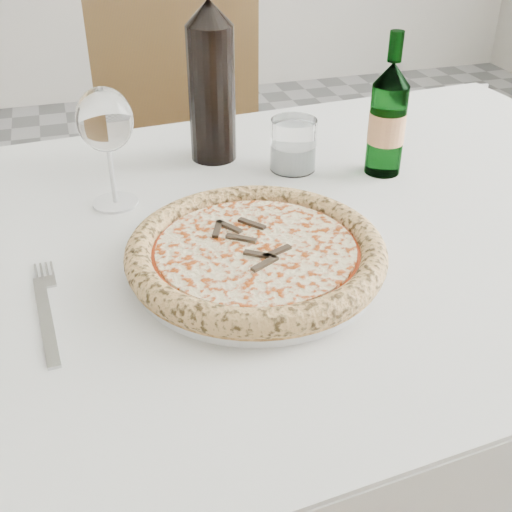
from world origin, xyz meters
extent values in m
cube|color=brown|center=(-0.07, 0.06, 0.73)|extent=(1.48, 0.92, 0.04)
cube|color=white|center=(-0.07, 0.06, 0.75)|extent=(1.54, 0.98, 0.01)
cube|color=white|center=(-0.07, 0.49, 0.64)|extent=(1.48, 0.01, 0.22)
cylinder|color=brown|center=(0.58, 0.40, 0.35)|extent=(0.06, 0.06, 0.71)
cube|color=brown|center=(-0.03, 0.70, 0.45)|extent=(0.48, 0.48, 0.04)
cube|color=brown|center=(0.00, 0.88, 0.70)|extent=(0.40, 0.12, 0.46)
cylinder|color=brown|center=(0.17, 0.83, 0.21)|extent=(0.04, 0.04, 0.43)
cylinder|color=brown|center=(0.10, 0.49, 0.21)|extent=(0.04, 0.04, 0.43)
cylinder|color=brown|center=(-0.17, 0.90, 0.21)|extent=(0.04, 0.04, 0.43)
cylinder|color=brown|center=(-0.24, 0.56, 0.21)|extent=(0.04, 0.04, 0.43)
cylinder|color=white|center=(-0.07, -0.04, 0.76)|extent=(0.30, 0.30, 0.01)
torus|color=white|center=(-0.07, -0.04, 0.77)|extent=(0.30, 0.30, 0.01)
cylinder|color=tan|center=(-0.07, -0.04, 0.78)|extent=(0.31, 0.31, 0.01)
torus|color=tan|center=(-0.07, -0.04, 0.78)|extent=(0.32, 0.32, 0.03)
cylinder|color=#C24520|center=(-0.07, -0.04, 0.78)|extent=(0.27, 0.27, 0.00)
cylinder|color=#FFE5AD|center=(-0.07, -0.04, 0.79)|extent=(0.25, 0.25, 0.00)
cube|color=#30261C|center=(-0.04, -0.04, 0.79)|extent=(0.04, 0.01, 0.00)
cube|color=#30261C|center=(-0.04, 0.00, 0.79)|extent=(0.03, 0.04, 0.00)
cube|color=#30261C|center=(-0.09, 0.03, 0.79)|extent=(0.02, 0.04, 0.00)
cube|color=#30261C|center=(-0.11, -0.03, 0.79)|extent=(0.04, 0.02, 0.00)
cube|color=#30261C|center=(-0.12, -0.07, 0.79)|extent=(0.04, 0.02, 0.00)
cube|color=#30261C|center=(-0.09, -0.12, 0.79)|extent=(0.02, 0.04, 0.00)
cube|color=#30261C|center=(-0.05, -0.08, 0.79)|extent=(0.03, 0.04, 0.00)
cube|color=#ABACAF|center=(-0.33, -0.09, 0.76)|extent=(0.03, 0.15, 0.00)
cube|color=#ABACAF|center=(-0.33, 0.01, 0.76)|extent=(0.03, 0.03, 0.00)
cylinder|color=#ABACAF|center=(-0.34, 0.04, 0.76)|extent=(0.00, 0.04, 0.00)
cylinder|color=#ABACAF|center=(-0.33, 0.04, 0.76)|extent=(0.00, 0.04, 0.00)
cylinder|color=#ABACAF|center=(-0.32, 0.04, 0.76)|extent=(0.00, 0.04, 0.00)
cylinder|color=#ABACAF|center=(-0.32, 0.04, 0.76)|extent=(0.00, 0.04, 0.00)
cylinder|color=silver|center=(-0.22, 0.19, 0.76)|extent=(0.07, 0.07, 0.00)
cylinder|color=silver|center=(-0.22, 0.19, 0.80)|extent=(0.01, 0.01, 0.09)
ellipsoid|color=white|center=(-0.22, 0.19, 0.89)|extent=(0.08, 0.08, 0.09)
cylinder|color=white|center=(0.07, 0.23, 0.80)|extent=(0.07, 0.07, 0.08)
cylinder|color=white|center=(0.07, 0.23, 0.78)|extent=(0.07, 0.07, 0.04)
cylinder|color=#2D6F35|center=(0.21, 0.18, 0.83)|extent=(0.06, 0.06, 0.14)
cone|color=#2D6F35|center=(0.21, 0.18, 0.92)|extent=(0.06, 0.06, 0.04)
cylinder|color=#2D6F35|center=(0.21, 0.18, 0.96)|extent=(0.02, 0.02, 0.04)
cylinder|color=#ECCE6D|center=(0.21, 0.18, 0.83)|extent=(0.06, 0.06, 0.05)
cylinder|color=black|center=(-0.04, 0.31, 0.87)|extent=(0.08, 0.08, 0.22)
cone|color=black|center=(-0.04, 0.31, 0.99)|extent=(0.08, 0.08, 0.04)
camera|label=1|loc=(-0.27, -0.68, 1.20)|focal=45.00mm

